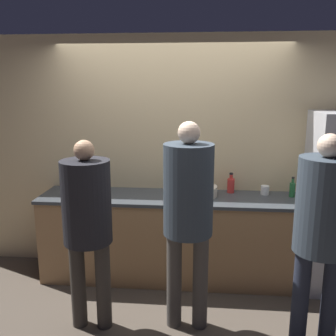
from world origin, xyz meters
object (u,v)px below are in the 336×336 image
object	(u,v)px
person_left	(87,216)
fruit_bowl	(200,191)
bottle_red	(231,185)
person_right	(323,222)
bottle_green	(292,189)
cup_white	(265,190)
utensil_crock	(93,184)
person_center	(188,205)

from	to	relation	value
person_left	fruit_bowl	distance (m)	1.33
person_left	bottle_red	distance (m)	1.68
person_right	bottle_green	size ratio (longest dim) A/B	8.15
bottle_red	person_left	bearing A→B (deg)	-138.38
bottle_green	cup_white	distance (m)	0.28
utensil_crock	cup_white	world-z (taller)	utensil_crock
bottle_green	utensil_crock	bearing A→B (deg)	179.07
person_left	person_center	xyz separation A→B (m)	(0.83, 0.08, 0.10)
bottle_green	bottle_red	distance (m)	0.64
bottle_red	cup_white	bearing A→B (deg)	-5.99
person_left	person_right	xyz separation A→B (m)	(1.84, -0.11, 0.06)
person_right	person_left	bearing A→B (deg)	176.47
person_center	cup_white	distance (m)	1.27
bottle_green	cup_white	bearing A→B (deg)	167.32
utensil_crock	bottle_green	bearing A→B (deg)	-0.93
person_center	person_right	world-z (taller)	person_center
person_right	cup_white	distance (m)	1.21
person_right	bottle_green	xyz separation A→B (m)	(0.04, 1.13, -0.06)
person_right	person_center	bearing A→B (deg)	169.22
utensil_crock	bottle_red	size ratio (longest dim) A/B	1.43
person_center	cup_white	world-z (taller)	person_center
person_left	person_center	distance (m)	0.84
cup_white	fruit_bowl	bearing A→B (deg)	-170.62
fruit_bowl	bottle_red	size ratio (longest dim) A/B	1.65
bottle_green	bottle_red	xyz separation A→B (m)	(-0.63, 0.10, 0.00)
person_left	utensil_crock	size ratio (longest dim) A/B	5.26
person_center	cup_white	xyz separation A→B (m)	(0.78, 1.00, -0.14)
person_right	utensil_crock	distance (m)	2.40
person_left	cup_white	bearing A→B (deg)	33.70
person_center	bottle_red	world-z (taller)	person_center
utensil_crock	person_center	bearing A→B (deg)	-41.84
person_left	cup_white	world-z (taller)	person_left
person_left	person_right	world-z (taller)	person_right
person_right	utensil_crock	bearing A→B (deg)	150.99
person_left	bottle_red	xyz separation A→B (m)	(1.25, 1.11, -0.00)
person_left	fruit_bowl	bearing A→B (deg)	46.21
fruit_bowl	cup_white	distance (m)	0.70
bottle_green	bottle_red	bearing A→B (deg)	171.11
person_left	bottle_green	bearing A→B (deg)	28.34
person_left	bottle_red	bearing A→B (deg)	41.62
cup_white	person_left	bearing A→B (deg)	-146.30
fruit_bowl	bottle_red	bearing A→B (deg)	24.63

